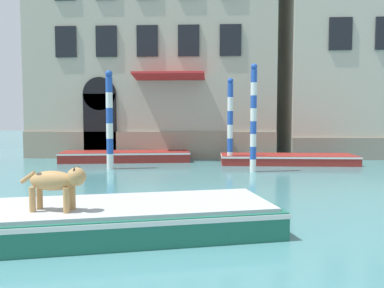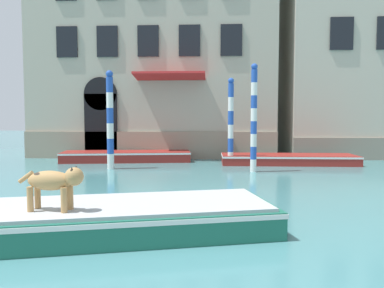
% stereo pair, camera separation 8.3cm
% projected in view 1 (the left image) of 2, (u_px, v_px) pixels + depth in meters
% --- Properties ---
extents(boat_foreground, '(8.48, 3.93, 0.55)m').
position_uv_depth(boat_foreground, '(44.00, 221.00, 6.48)').
color(boat_foreground, '#1E6651').
rests_on(boat_foreground, ground_plane).
extents(dog_on_deck, '(1.13, 0.38, 0.75)m').
position_uv_depth(dog_on_deck, '(57.00, 182.00, 6.14)').
color(dog_on_deck, tan).
rests_on(dog_on_deck, boat_foreground).
extents(boat_moored_near_palazzo, '(6.21, 2.55, 0.48)m').
position_uv_depth(boat_moored_near_palazzo, '(126.00, 156.00, 17.89)').
color(boat_moored_near_palazzo, maroon).
rests_on(boat_moored_near_palazzo, ground_plane).
extents(boat_moored_far, '(5.97, 1.84, 0.43)m').
position_uv_depth(boat_moored_far, '(287.00, 159.00, 16.89)').
color(boat_moored_far, maroon).
rests_on(boat_moored_far, ground_plane).
extents(mooring_pole_0, '(0.25, 0.25, 3.80)m').
position_uv_depth(mooring_pole_0, '(230.00, 122.00, 16.24)').
color(mooring_pole_0, white).
rests_on(mooring_pole_0, ground_plane).
extents(mooring_pole_1, '(0.29, 0.29, 3.98)m').
position_uv_depth(mooring_pole_1, '(110.00, 120.00, 15.10)').
color(mooring_pole_1, white).
rests_on(mooring_pole_1, ground_plane).
extents(mooring_pole_3, '(0.25, 0.25, 4.14)m').
position_uv_depth(mooring_pole_3, '(253.00, 118.00, 14.29)').
color(mooring_pole_3, white).
rests_on(mooring_pole_3, ground_plane).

